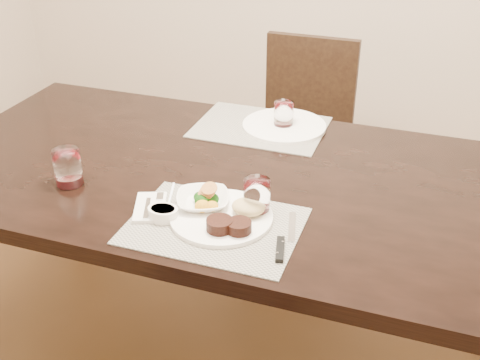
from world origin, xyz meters
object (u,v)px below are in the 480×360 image
(chair_far, at_px, (303,127))
(far_plate, at_px, (284,126))
(cracker_bowl, at_px, (203,200))
(wine_glass_near, at_px, (257,198))
(steak_knife, at_px, (283,244))
(dinner_plate, at_px, (226,216))

(chair_far, xyz_separation_m, far_plate, (0.06, -0.56, 0.26))
(cracker_bowl, xyz_separation_m, wine_glass_near, (0.15, 0.02, 0.03))
(steak_knife, distance_m, far_plate, 0.73)
(chair_far, bearing_deg, steak_knife, -78.67)
(dinner_plate, relative_size, wine_glass_near, 2.78)
(steak_knife, bearing_deg, dinner_plate, 148.36)
(steak_knife, relative_size, wine_glass_near, 2.32)
(cracker_bowl, distance_m, far_plate, 0.60)
(far_plate, bearing_deg, wine_glass_near, -81.89)
(steak_knife, height_order, wine_glass_near, wine_glass_near)
(cracker_bowl, relative_size, far_plate, 0.65)
(steak_knife, bearing_deg, far_plate, 92.05)
(steak_knife, height_order, cracker_bowl, cracker_bowl)
(cracker_bowl, height_order, wine_glass_near, wine_glass_near)
(cracker_bowl, bearing_deg, steak_knife, -21.64)
(chair_far, bearing_deg, cracker_bowl, -90.63)
(dinner_plate, xyz_separation_m, wine_glass_near, (0.07, 0.07, 0.03))
(dinner_plate, xyz_separation_m, steak_knife, (0.18, -0.06, -0.01))
(wine_glass_near, bearing_deg, cracker_bowl, -172.18)
(chair_far, bearing_deg, far_plate, -84.06)
(steak_knife, relative_size, far_plate, 0.79)
(steak_knife, xyz_separation_m, far_plate, (-0.19, 0.70, 0.00))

